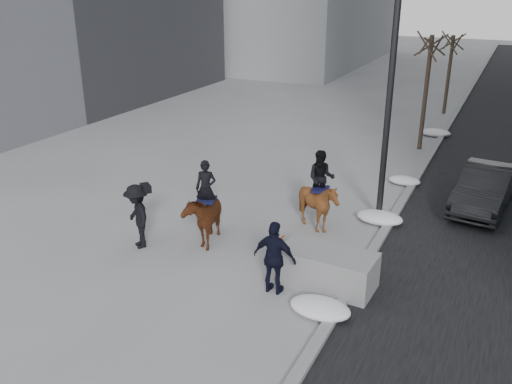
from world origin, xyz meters
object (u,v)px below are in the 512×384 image
at_px(car_near, 485,188).
at_px(planter, 328,269).
at_px(mounted_left, 204,212).
at_px(mounted_right, 319,199).

bearing_deg(car_near, planter, -107.92).
xyz_separation_m(car_near, mounted_left, (-6.66, -5.75, 0.18)).
relative_size(planter, car_near, 0.54).
bearing_deg(mounted_right, mounted_left, -141.83).
height_order(car_near, mounted_left, mounted_left).
bearing_deg(planter, car_near, 66.12).
distance_m(mounted_left, mounted_right, 3.24).
xyz_separation_m(planter, mounted_left, (-3.77, 0.77, 0.40)).
bearing_deg(car_near, mounted_left, -133.23).
distance_m(car_near, mounted_left, 8.81).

